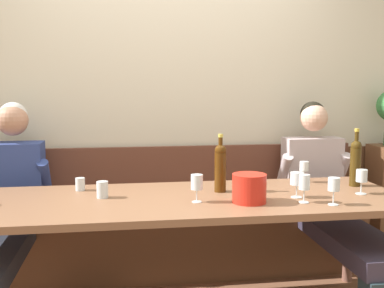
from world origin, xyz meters
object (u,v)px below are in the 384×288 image
wine_glass_by_bottle (297,180)px  person_right_seat (4,209)px  ice_bucket (249,188)px  wine_bottle_green_tall (356,161)px  wall_bench (171,236)px  wine_bottle_clear_water (220,166)px  water_tumbler_center (102,190)px  person_center_right_seat (333,202)px  wine_glass_right_end (304,168)px  wine_glass_center_rear (197,183)px  wine_glass_mid_right (362,177)px  wine_glass_mid_left (334,186)px  dining_table (183,209)px  water_tumbler_left (80,184)px  wine_glass_left_end (304,184)px

wine_glass_by_bottle → person_right_seat: bearing=166.0°
ice_bucket → wine_bottle_green_tall: size_ratio=0.51×
wall_bench → wine_bottle_clear_water: (0.25, -0.59, 0.63)m
person_right_seat → water_tumbler_center: (0.63, -0.28, 0.17)m
person_center_right_seat → wine_glass_right_end: person_center_right_seat is taller
wall_bench → wine_glass_right_end: 1.11m
wine_glass_center_rear → wine_glass_mid_right: size_ratio=1.06×
person_center_right_seat → water_tumbler_center: size_ratio=13.41×
wine_glass_right_end → wine_glass_center_rear: wine_glass_center_rear is taller
wine_glass_by_bottle → wine_glass_right_end: bearing=62.8°
wall_bench → person_center_right_seat: person_center_right_seat is taller
person_center_right_seat → wine_glass_mid_left: (-0.29, -0.60, 0.25)m
person_center_right_seat → wine_glass_mid_right: person_center_right_seat is taller
wall_bench → wine_glass_mid_left: 1.40m
person_center_right_seat → wine_glass_by_bottle: size_ratio=8.74×
wine_glass_right_end → water_tumbler_center: size_ratio=1.46×
wall_bench → wine_glass_mid_right: bearing=-35.7°
wine_bottle_clear_water → wine_glass_by_bottle: size_ratio=2.39×
person_right_seat → water_tumbler_center: bearing=-24.0°
wine_glass_by_bottle → water_tumbler_center: bearing=172.1°
dining_table → water_tumbler_left: bearing=155.9°
wine_glass_mid_right → water_tumbler_left: wine_glass_mid_right is taller
person_right_seat → wine_glass_mid_right: bearing=-10.7°
water_tumbler_left → wine_glass_center_rear: bearing=-30.1°
wine_glass_center_rear → ice_bucket: bearing=-9.5°
wine_glass_mid_left → person_right_seat: bearing=161.6°
person_right_seat → wine_bottle_green_tall: person_right_seat is taller
person_right_seat → wine_bottle_clear_water: (1.34, -0.23, 0.28)m
wine_bottle_clear_water → wine_glass_by_bottle: (0.41, -0.21, -0.05)m
dining_table → wine_glass_right_end: bearing=19.3°
wine_glass_mid_right → water_tumbler_left: bearing=168.5°
ice_bucket → wine_bottle_clear_water: 0.31m
person_right_seat → wine_glass_by_bottle: 1.82m
water_tumbler_center → wine_glass_mid_right: bearing=-4.8°
wall_bench → wine_glass_right_end: (0.86, -0.40, 0.57)m
dining_table → person_right_seat: size_ratio=2.00×
wall_bench → wine_bottle_green_tall: bearing=-26.0°
wine_glass_mid_right → water_tumbler_left: (-1.69, 0.34, -0.06)m
wine_glass_by_bottle → person_center_right_seat: bearing=43.5°
wall_bench → dining_table: size_ratio=1.11×
ice_bucket → wine_glass_left_end: bearing=-9.2°
wall_bench → wine_glass_by_bottle: wall_bench is taller
dining_table → wine_glass_mid_left: size_ratio=17.13×
dining_table → wine_glass_left_end: wine_glass_left_end is taller
wine_glass_center_rear → wine_glass_by_bottle: (0.60, 0.02, -0.00)m
wine_glass_center_rear → water_tumbler_left: size_ratio=1.98×
ice_bucket → wine_glass_by_bottle: size_ratio=1.28×
wall_bench → person_center_right_seat: (1.08, -0.40, 0.33)m
wall_bench → wine_glass_right_end: size_ratio=20.43×
person_center_right_seat → wine_glass_mid_right: bearing=-90.9°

